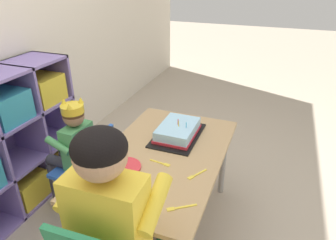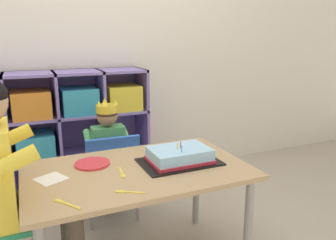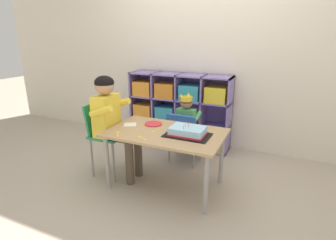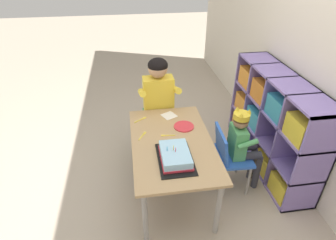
% 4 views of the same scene
% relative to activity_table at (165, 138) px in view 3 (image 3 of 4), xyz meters
% --- Properties ---
extents(ground, '(16.00, 16.00, 0.00)m').
position_rel_activity_table_xyz_m(ground, '(0.00, 0.00, -0.51)').
color(ground, tan).
extents(classroom_back_wall, '(6.85, 0.10, 2.83)m').
position_rel_activity_table_xyz_m(classroom_back_wall, '(0.00, 1.28, 0.90)').
color(classroom_back_wall, beige).
rests_on(classroom_back_wall, ground).
extents(storage_cubby_shelf, '(1.37, 0.33, 0.97)m').
position_rel_activity_table_xyz_m(storage_cubby_shelf, '(-0.31, 1.06, -0.04)').
color(storage_cubby_shelf, '#7F6BB2').
rests_on(storage_cubby_shelf, ground).
extents(activity_table, '(1.10, 0.67, 0.58)m').
position_rel_activity_table_xyz_m(activity_table, '(0.00, 0.00, 0.00)').
color(activity_table, tan).
rests_on(activity_table, ground).
extents(classroom_chair_blue, '(0.38, 0.32, 0.62)m').
position_rel_activity_table_xyz_m(classroom_chair_blue, '(-0.01, 0.53, -0.14)').
color(classroom_chair_blue, blue).
rests_on(classroom_chair_blue, ground).
extents(child_with_crown, '(0.30, 0.31, 0.83)m').
position_rel_activity_table_xyz_m(child_with_crown, '(-0.01, 0.63, 0.00)').
color(child_with_crown, '#4C9E5B').
rests_on(child_with_crown, ground).
extents(classroom_chair_adult_side, '(0.36, 0.32, 0.78)m').
position_rel_activity_table_xyz_m(classroom_chair_adult_side, '(-0.70, -0.04, -0.04)').
color(classroom_chair_adult_side, '#238451').
rests_on(classroom_chair_adult_side, ground).
extents(adult_helper_seated, '(0.44, 0.41, 1.07)m').
position_rel_activity_table_xyz_m(adult_helper_seated, '(-0.58, -0.03, 0.16)').
color(adult_helper_seated, yellow).
rests_on(adult_helper_seated, ground).
extents(birthday_cake_on_tray, '(0.41, 0.27, 0.12)m').
position_rel_activity_table_xyz_m(birthday_cake_on_tray, '(0.23, -0.01, 0.10)').
color(birthday_cake_on_tray, black).
rests_on(birthday_cake_on_tray, activity_table).
extents(paper_plate_stack, '(0.18, 0.18, 0.01)m').
position_rel_activity_table_xyz_m(paper_plate_stack, '(-0.20, 0.14, 0.07)').
color(paper_plate_stack, '#DB333D').
rests_on(paper_plate_stack, activity_table).
extents(paper_napkin_square, '(0.16, 0.16, 0.00)m').
position_rel_activity_table_xyz_m(paper_napkin_square, '(-0.41, 0.04, 0.06)').
color(paper_napkin_square, white).
rests_on(paper_napkin_square, activity_table).
extents(fork_beside_plate_stack, '(0.09, 0.12, 0.00)m').
position_rel_activity_table_xyz_m(fork_beside_plate_stack, '(-0.38, -0.24, 0.07)').
color(fork_beside_plate_stack, yellow).
rests_on(fork_beside_plate_stack, activity_table).
extents(fork_by_napkin, '(0.03, 0.12, 0.00)m').
position_rel_activity_table_xyz_m(fork_by_napkin, '(-0.09, -0.03, 0.07)').
color(fork_by_napkin, yellow).
rests_on(fork_by_napkin, activity_table).
extents(fork_near_child_seat, '(0.12, 0.08, 0.00)m').
position_rel_activity_table_xyz_m(fork_near_child_seat, '(-0.12, -0.24, 0.07)').
color(fork_near_child_seat, yellow).
rests_on(fork_near_child_seat, activity_table).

